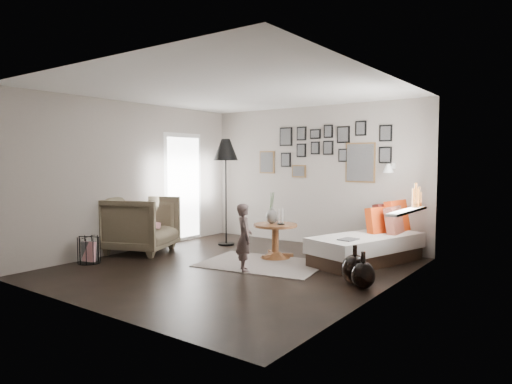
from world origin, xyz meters
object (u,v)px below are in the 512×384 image
Objects in this scene: pedestal_table at (275,242)px; floor_lamp at (226,154)px; vase at (272,214)px; demijohn_large at (355,269)px; armchair at (141,224)px; child at (244,238)px; daybed at (369,244)px; magazine_basket at (89,250)px; demijohn_small at (363,275)px.

floor_lamp is (-1.40, 0.44, 1.45)m from pedestal_table.
vase is 1.00× the size of demijohn_large.
child reaches higher than armchair.
pedestal_table is 1.47m from daybed.
armchair reaches higher than daybed.
demijohn_small is (4.00, 1.16, -0.03)m from magazine_basket.
pedestal_table is 1.65× the size of magazine_basket.
magazine_basket is at bearing -136.97° from pedestal_table.
child is (-1.20, -1.62, 0.20)m from daybed.
vase is (-0.08, 0.02, 0.46)m from pedestal_table.
demijohn_large reaches higher than demijohn_small.
demijohn_large is at bearing -108.25° from armchair.
pedestal_table is at bearing -87.67° from armchair.
demijohn_small is (3.27, -1.27, -1.54)m from floor_lamp.
daybed is 3.83m from armchair.
pedestal_table is 1.84m from demijohn_large.
demijohn_large is (3.83, 1.28, -0.01)m from magazine_basket.
demijohn_small is at bearing -110.13° from armchair.
demijohn_large is at bearing -127.54° from child.
pedestal_table is at bearing -137.63° from daybed.
magazine_basket is at bearing -161.53° from demijohn_large.
floor_lamp is (-2.73, -0.20, 1.42)m from daybed.
child is at bearing -78.46° from vase.
pedestal_table is 2.36m from armchair.
pedestal_table is 0.67× the size of armchair.
armchair is at bearing -138.32° from daybed.
demijohn_large is 1.10× the size of demijohn_small.
pedestal_table is at bearing -40.22° from child.
vase is 0.52× the size of child.
child is at bearing -112.55° from armchair.
demijohn_small is (0.53, -1.47, -0.11)m from daybed.
demijohn_small is (1.86, -0.83, -0.08)m from pedestal_table.
vase is 1.18× the size of magazine_basket.
daybed is 4.04× the size of demijohn_large.
floor_lamp reaches higher than demijohn_large.
pedestal_table is 0.36× the size of floor_lamp.
daybed is at bearing 109.90° from demijohn_small.
demijohn_small is at bearing -53.27° from daybed.
vase reaches higher than daybed.
demijohn_large is (3.84, 0.26, -0.29)m from armchair.
demijohn_small is at bearing -23.71° from vase.
vase is at bearing 165.96° from pedestal_table.
vase is at bearing -17.47° from floor_lamp.
armchair is at bearing -117.55° from floor_lamp.
vase is 0.48× the size of armchair.
vase is 1.71m from floor_lamp.
child is at bearing 23.96° from magazine_basket.
floor_lamp is at bearing -0.45° from child.
child reaches higher than demijohn_large.
floor_lamp is at bearing 159.66° from demijohn_large.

